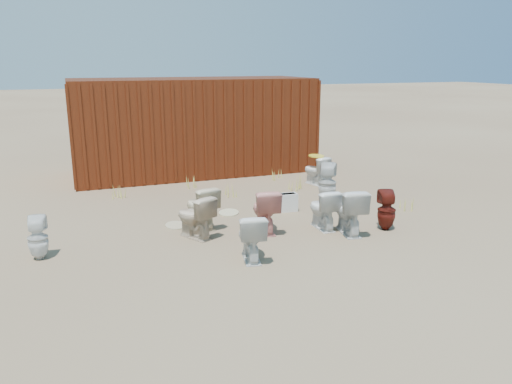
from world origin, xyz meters
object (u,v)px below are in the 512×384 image
object	(u,v)px
toilet_back_beige_right	(201,207)
toilet_back_a	(38,238)
toilet_front_pink	(265,210)
toilet_back_e	(327,183)
toilet_front_maroon	(386,210)
toilet_back_yellowlid	(316,171)
loose_tank	(284,203)
toilet_front_e	(349,211)
toilet_back_beige_left	(195,217)
toilet_front_c	(323,209)
toilet_front_a	(251,236)
shipping_container	(193,126)

from	to	relation	value
toilet_back_beige_right	toilet_back_a	bearing A→B (deg)	-1.31
toilet_front_pink	toilet_back_e	size ratio (longest dim) A/B	0.93
toilet_front_maroon	toilet_back_a	distance (m)	5.57
toilet_back_yellowlid	loose_tank	bearing A→B (deg)	30.98
toilet_front_e	toilet_back_beige_left	world-z (taller)	toilet_front_e
toilet_front_c	toilet_front_e	world-z (taller)	toilet_front_e
toilet_back_beige_left	toilet_back_beige_right	distance (m)	0.51
toilet_back_beige_left	toilet_front_e	bearing A→B (deg)	137.26
toilet_back_beige_left	toilet_back_e	distance (m)	3.26
toilet_back_beige_right	toilet_back_yellowlid	world-z (taller)	toilet_back_beige_right
toilet_back_yellowlid	loose_tank	xyz separation A→B (m)	(-1.57, -1.73, -0.16)
toilet_front_a	loose_tank	bearing A→B (deg)	-113.42
toilet_front_pink	toilet_back_beige_right	size ratio (longest dim) A/B	1.01
toilet_back_a	toilet_front_a	bearing A→B (deg)	163.61
toilet_front_e	loose_tank	distance (m)	1.63
toilet_back_a	loose_tank	size ratio (longest dim) A/B	1.29
toilet_front_c	toilet_back_beige_right	size ratio (longest dim) A/B	0.94
toilet_back_a	toilet_back_beige_left	distance (m)	2.36
toilet_front_pink	toilet_front_maroon	xyz separation A→B (m)	(1.98, -0.64, -0.03)
toilet_front_c	loose_tank	xyz separation A→B (m)	(-0.21, 1.16, -0.18)
toilet_back_e	toilet_front_maroon	bearing A→B (deg)	126.98
toilet_back_beige_left	toilet_back_e	bearing A→B (deg)	173.47
toilet_front_pink	toilet_back_beige_left	distance (m)	1.19
toilet_front_c	shipping_container	bearing A→B (deg)	-78.77
loose_tank	toilet_back_e	bearing A→B (deg)	18.97
toilet_back_beige_right	toilet_back_yellowlid	xyz separation A→B (m)	(3.32, 2.11, -0.04)
toilet_front_c	toilet_back_e	size ratio (longest dim) A/B	0.87
toilet_back_yellowlid	loose_tank	distance (m)	2.34
toilet_front_pink	toilet_back_e	distance (m)	2.25
toilet_back_a	toilet_back_yellowlid	world-z (taller)	toilet_back_yellowlid
toilet_front_c	toilet_front_maroon	bearing A→B (deg)	157.36
toilet_front_pink	toilet_back_a	distance (m)	3.55
toilet_front_pink	loose_tank	bearing A→B (deg)	-120.29
toilet_front_pink	toilet_front_maroon	size ratio (longest dim) A/B	1.10
toilet_front_c	toilet_back_e	distance (m)	1.70
toilet_front_c	toilet_front_pink	bearing A→B (deg)	-10.33
toilet_front_c	toilet_back_yellowlid	xyz separation A→B (m)	(1.36, 2.89, -0.02)
toilet_front_e	toilet_back_beige_left	distance (m)	2.57
toilet_back_a	toilet_back_yellowlid	bearing A→B (deg)	-151.16
shipping_container	toilet_front_maroon	size ratio (longest dim) A/B	8.74
toilet_back_e	toilet_back_beige_right	bearing A→B (deg)	46.89
toilet_back_a	toilet_back_beige_right	xyz separation A→B (m)	(2.58, 0.54, 0.05)
toilet_front_c	toilet_back_beige_left	distance (m)	2.21
toilet_back_e	toilet_back_yellowlid	bearing A→B (deg)	-75.05
toilet_front_e	toilet_back_e	distance (m)	1.93
shipping_container	toilet_back_a	size ratio (longest dim) A/B	9.34
toilet_front_c	loose_tank	world-z (taller)	toilet_front_c
toilet_front_pink	toilet_back_beige_left	size ratio (longest dim) A/B	1.06
toilet_back_yellowlid	loose_tank	size ratio (longest dim) A/B	1.34
toilet_front_pink	toilet_front_c	distance (m)	1.02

